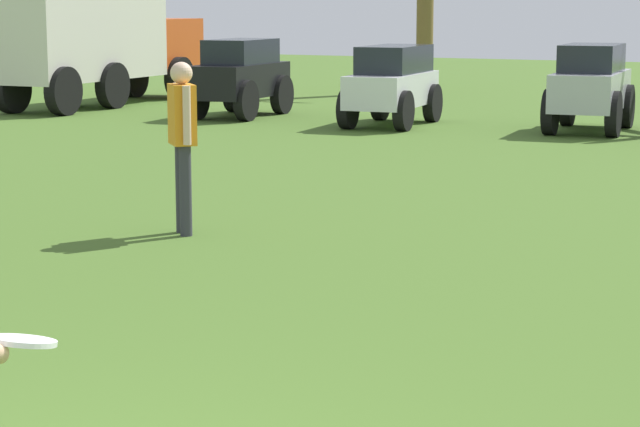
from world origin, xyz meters
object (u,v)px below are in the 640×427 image
(frisbee_in_flight, at_px, (23,341))
(teammate_near_sideline, at_px, (182,131))
(parked_car_slot_a, at_px, (240,76))
(box_truck, at_px, (103,44))
(parked_car_slot_b, at_px, (393,83))
(parked_car_slot_c, at_px, (591,85))

(frisbee_in_flight, bearing_deg, teammate_near_sideline, 116.26)
(frisbee_in_flight, bearing_deg, parked_car_slot_a, 116.74)
(frisbee_in_flight, height_order, parked_car_slot_a, parked_car_slot_a)
(parked_car_slot_a, bearing_deg, box_truck, 165.84)
(teammate_near_sideline, height_order, parked_car_slot_b, teammate_near_sideline)
(teammate_near_sideline, bearing_deg, parked_car_slot_c, 84.06)
(parked_car_slot_a, xyz_separation_m, parked_car_slot_b, (3.11, -0.26, -0.02))
(frisbee_in_flight, xyz_separation_m, teammate_near_sideline, (-2.78, 5.63, 0.20))
(teammate_near_sideline, height_order, parked_car_slot_a, teammate_near_sideline)
(box_truck, bearing_deg, parked_car_slot_a, -14.16)
(parked_car_slot_b, xyz_separation_m, parked_car_slot_c, (3.26, 0.48, 0.02))
(parked_car_slot_b, bearing_deg, frisbee_in_flight, -72.55)
(parked_car_slot_b, bearing_deg, parked_car_slot_c, 8.36)
(teammate_near_sideline, relative_size, box_truck, 0.26)
(frisbee_in_flight, xyz_separation_m, parked_car_slot_b, (-4.94, 15.71, -0.02))
(frisbee_in_flight, height_order, parked_car_slot_b, parked_car_slot_b)
(teammate_near_sideline, xyz_separation_m, parked_car_slot_c, (1.10, 10.56, -0.20))
(parked_car_slot_a, xyz_separation_m, parked_car_slot_c, (6.37, 0.22, 0.00))
(parked_car_slot_b, bearing_deg, teammate_near_sideline, -77.89)
(frisbee_in_flight, distance_m, teammate_near_sideline, 6.28)
(parked_car_slot_b, height_order, box_truck, box_truck)
(parked_car_slot_a, height_order, box_truck, box_truck)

